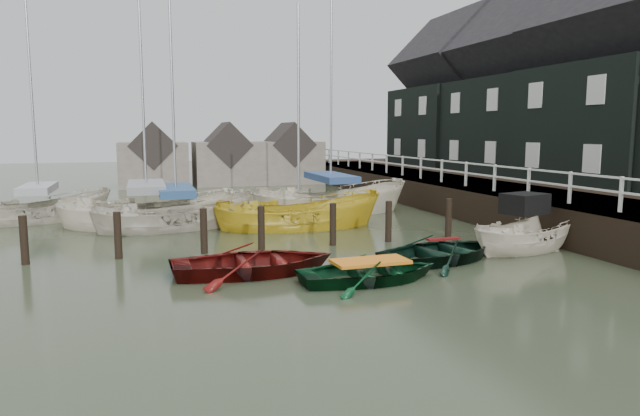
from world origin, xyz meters
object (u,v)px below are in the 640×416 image
object	(u,v)px
sailboat_b	(177,226)
rowboat_green	(370,281)
motorboat	(526,247)
sailboat_a	(148,225)
sailboat_e	(40,220)
sailboat_d	(331,212)
rowboat_red	(255,274)
rowboat_dkgreen	(443,261)
sailboat_c	(299,227)

from	to	relation	value
sailboat_b	rowboat_green	bearing A→B (deg)	-168.57
motorboat	sailboat_a	xyz separation A→B (m)	(-11.41, 8.33, -0.03)
sailboat_e	sailboat_d	bearing A→B (deg)	-116.93
motorboat	sailboat_d	world-z (taller)	sailboat_d
sailboat_d	sailboat_e	size ratio (longest dim) A/B	1.26
sailboat_b	sailboat_e	xyz separation A→B (m)	(-5.39, 3.49, -0.00)
rowboat_green	sailboat_e	world-z (taller)	sailboat_e
rowboat_green	sailboat_b	xyz separation A→B (m)	(-4.16, 9.62, 0.07)
rowboat_red	rowboat_green	bearing A→B (deg)	-122.60
rowboat_red	motorboat	world-z (taller)	motorboat
rowboat_green	sailboat_e	bearing A→B (deg)	34.41
sailboat_b	sailboat_e	world-z (taller)	sailboat_b
rowboat_red	sailboat_e	world-z (taller)	sailboat_e
sailboat_e	rowboat_dkgreen	bearing A→B (deg)	-153.68
rowboat_red	sailboat_a	world-z (taller)	sailboat_a
rowboat_green	sailboat_b	world-z (taller)	sailboat_b
sailboat_d	motorboat	bearing A→B (deg)	-157.53
rowboat_dkgreen	sailboat_c	size ratio (longest dim) A/B	0.42
sailboat_a	sailboat_b	distance (m)	1.30
rowboat_red	rowboat_dkgreen	xyz separation A→B (m)	(5.54, -0.14, 0.00)
motorboat	sailboat_e	bearing A→B (deg)	39.20
rowboat_dkgreen	sailboat_d	xyz separation A→B (m)	(-0.03, 10.25, 0.06)
sailboat_b	sailboat_c	distance (m)	4.76
sailboat_c	sailboat_d	world-z (taller)	sailboat_d
motorboat	sailboat_d	size ratio (longest dim) A/B	0.37
sailboat_b	motorboat	bearing A→B (deg)	-138.37
motorboat	sailboat_b	distance (m)	12.83
motorboat	rowboat_red	bearing A→B (deg)	76.84
motorboat	sailboat_d	xyz separation A→B (m)	(-3.29, 9.75, -0.03)
sailboat_d	sailboat_a	bearing A→B (deg)	103.69
rowboat_red	rowboat_dkgreen	bearing A→B (deg)	-92.15
rowboat_dkgreen	sailboat_e	size ratio (longest dim) A/B	0.40
rowboat_dkgreen	sailboat_a	xyz separation A→B (m)	(-8.14, 8.84, 0.06)
rowboat_red	rowboat_green	world-z (taller)	rowboat_red
rowboat_green	sailboat_e	distance (m)	16.22
rowboat_red	sailboat_b	distance (m)	8.13
rowboat_red	sailboat_a	xyz separation A→B (m)	(-2.61, 8.70, 0.06)
rowboat_green	sailboat_d	xyz separation A→B (m)	(2.87, 11.75, 0.06)
rowboat_dkgreen	sailboat_c	distance (m)	7.28
rowboat_green	rowboat_dkgreen	bearing A→B (deg)	-64.29
rowboat_green	sailboat_d	world-z (taller)	sailboat_d
rowboat_green	rowboat_red	bearing A→B (deg)	56.45
sailboat_c	motorboat	bearing A→B (deg)	-134.51
rowboat_dkgreen	sailboat_a	size ratio (longest dim) A/B	0.36
sailboat_c	rowboat_green	bearing A→B (deg)	-179.58
rowboat_red	sailboat_c	bearing A→B (deg)	-25.25
rowboat_red	sailboat_b	world-z (taller)	sailboat_b
rowboat_green	sailboat_a	xyz separation A→B (m)	(-5.24, 10.34, 0.06)
rowboat_green	sailboat_b	distance (m)	10.49
sailboat_e	sailboat_c	bearing A→B (deg)	-136.21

